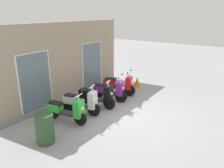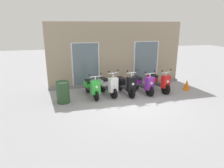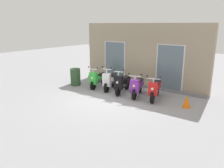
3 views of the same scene
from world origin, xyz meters
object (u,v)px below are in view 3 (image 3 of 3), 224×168
Objects in this scene: scooter_green at (98,79)px; scooter_black at (122,83)px; traffic_cone at (187,101)px; trash_bin at (75,77)px; scooter_purple at (137,86)px; scooter_red at (155,89)px; scooter_white at (110,80)px.

scooter_black is at bearing -3.13° from scooter_green.
scooter_green is at bearing 177.64° from traffic_cone.
scooter_black is 1.76× the size of trash_bin.
scooter_black is 1.03× the size of scooter_purple.
scooter_red is at bearing 4.87° from scooter_purple.
scooter_red is (3.27, -0.02, 0.01)m from scooter_green.
scooter_white is at bearing 1.03° from scooter_green.
scooter_green reaches higher than scooter_purple.
scooter_green is 1.01× the size of scooter_red.
traffic_cone is at bearing -3.01° from scooter_white.
trash_bin reaches higher than traffic_cone.
scooter_green is at bearing 179.59° from scooter_red.
scooter_purple reaches higher than trash_bin.
traffic_cone is at bearing -2.36° from scooter_green.
scooter_white is at bearing 172.98° from scooter_black.
scooter_red reaches higher than trash_bin.
scooter_white reaches higher than scooter_green.
trash_bin is at bearing -177.86° from traffic_cone.
scooter_purple is at bearing 177.57° from traffic_cone.
scooter_white is 3.99m from traffic_cone.
scooter_red is (0.86, 0.07, 0.01)m from scooter_purple.
scooter_black reaches higher than scooter_green.
traffic_cone is (4.74, -0.20, -0.20)m from scooter_green.
scooter_purple is at bearing -175.13° from scooter_red.
traffic_cone is at bearing -2.43° from scooter_purple.
scooter_green is at bearing 176.87° from scooter_black.
trash_bin is at bearing -174.97° from scooter_purple.
scooter_green is 1.02× the size of scooter_purple.
scooter_purple is 2.34m from traffic_cone.
scooter_red reaches higher than traffic_cone.
traffic_cone is at bearing 2.14° from trash_bin.
scooter_green reaches higher than traffic_cone.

